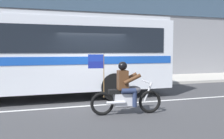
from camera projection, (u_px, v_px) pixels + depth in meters
name	position (u px, v px, depth m)	size (l,w,h in m)	color
ground_plane	(93.00, 102.00, 9.10)	(60.00, 60.00, 0.00)	#3D3D3F
sidewalk_curb	(72.00, 83.00, 13.93)	(28.00, 3.80, 0.15)	#B7B2A8
lane_center_stripe	(97.00, 105.00, 8.53)	(26.60, 0.14, 0.01)	silver
transit_bus	(29.00, 51.00, 9.41)	(10.98, 2.69, 3.22)	silver
motorcycle_with_rider	(126.00, 92.00, 7.28)	(2.19, 0.67, 1.78)	black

